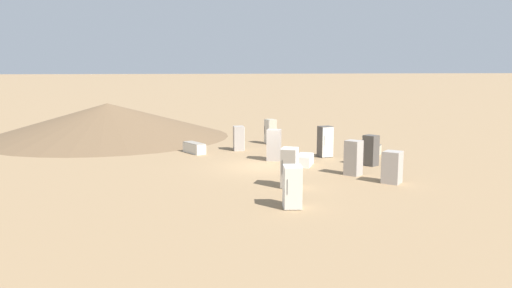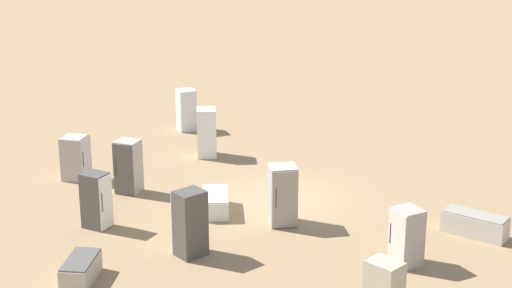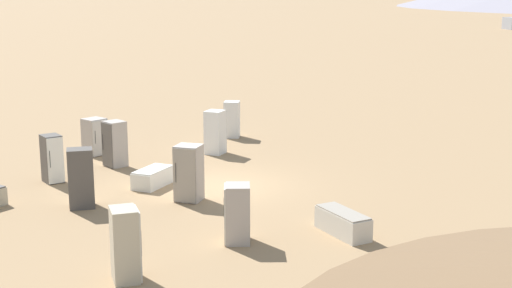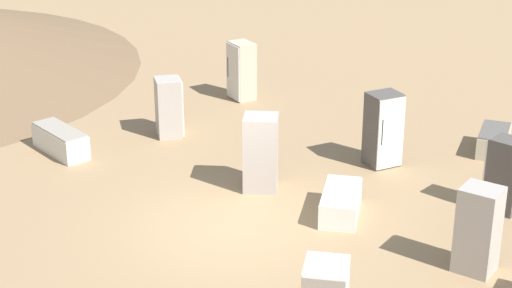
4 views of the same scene
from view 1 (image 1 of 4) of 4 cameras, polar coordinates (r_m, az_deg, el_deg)
The scene contains 14 objects.
ground_plane at distance 26.59m, azimuth 0.82°, elevation -2.60°, with size 1000.00×1000.00×0.00m, color #937551.
dirt_mound at distance 39.69m, azimuth -16.57°, elevation 2.63°, with size 18.31×18.31×2.57m.
discarded_fridge_0 at distance 34.54m, azimuth 1.65°, elevation 1.43°, with size 0.87×0.77×1.71m.
discarded_fridge_1 at distance 30.83m, azimuth 13.26°, elevation -0.72°, with size 1.55×1.43×0.60m.
discarded_fridge_2 at distance 29.65m, azimuth 7.92°, elevation 0.27°, with size 0.78×0.84×1.83m.
discarded_fridge_3 at distance 21.86m, azimuth 3.84°, elevation -2.73°, with size 0.98×0.94×1.76m.
discarded_fridge_4 at distance 27.00m, azimuth 5.56°, elevation -1.83°, with size 1.76×1.44×0.60m.
discarded_fridge_5 at distance 28.27m, azimuth 2.07°, elevation -0.11°, with size 0.97×0.97×1.77m.
discarded_fridge_6 at distance 18.65m, azimuth 4.18°, elevation -4.92°, with size 0.79×0.77×1.62m.
discarded_fridge_7 at distance 31.05m, azimuth -7.07°, elevation -0.44°, with size 1.92×1.31×0.65m.
discarded_fridge_8 at distance 27.47m, azimuth 12.95°, elevation -0.72°, with size 0.93×0.87×1.65m.
discarded_fridge_9 at distance 31.76m, azimuth -1.98°, elevation 0.65°, with size 0.76×0.70×1.56m.
discarded_fridge_10 at distance 24.82m, azimuth 11.09°, elevation -1.56°, with size 0.98×0.98×1.71m.
discarded_fridge_11 at distance 23.51m, azimuth 15.29°, elevation -2.57°, with size 1.09×1.09×1.47m.
Camera 1 is at (-25.34, 6.15, 5.16)m, focal length 35.00 mm.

